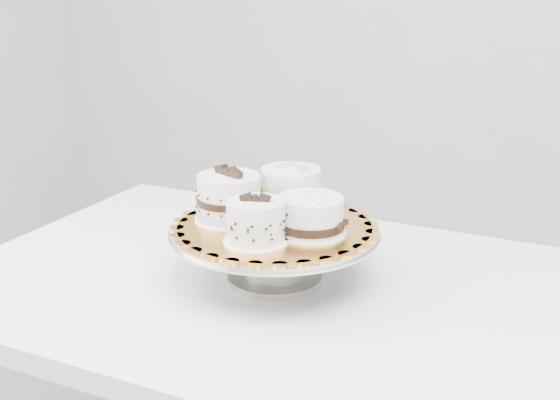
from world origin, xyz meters
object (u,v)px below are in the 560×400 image
at_px(cake_swirl, 256,222).
at_px(cake_ribbon, 311,216).
at_px(cake_banded, 229,199).
at_px(cake_dots, 291,189).
at_px(cake_stand, 275,245).
at_px(table, 275,323).
at_px(cake_board, 275,227).

relative_size(cake_swirl, cake_ribbon, 0.92).
relative_size(cake_banded, cake_dots, 1.12).
distance_m(cake_swirl, cake_ribbon, 0.10).
bearing_deg(cake_banded, cake_ribbon, 21.51).
relative_size(cake_stand, cake_dots, 2.80).
height_order(table, cake_board, cake_board).
distance_m(cake_swirl, cake_dots, 0.17).
bearing_deg(cake_stand, cake_board, 0.00).
height_order(cake_stand, cake_board, cake_board).
distance_m(cake_banded, cake_ribbon, 0.16).
relative_size(cake_board, cake_swirl, 2.86).
bearing_deg(cake_dots, table, -96.42).
xyz_separation_m(table, cake_swirl, (0.00, -0.09, 0.22)).
distance_m(table, cake_ribbon, 0.23).
xyz_separation_m(cake_banded, cake_dots, (0.08, 0.09, 0.00)).
height_order(cake_board, cake_swirl, cake_swirl).
xyz_separation_m(cake_swirl, cake_dots, (-0.01, 0.17, 0.01)).
bearing_deg(cake_board, cake_ribbon, -7.48).
bearing_deg(cake_dots, cake_board, -96.16).
distance_m(cake_dots, cake_ribbon, 0.12).
relative_size(cake_stand, cake_banded, 2.49).
distance_m(table, cake_board, 0.19).
height_order(cake_board, cake_dots, cake_dots).
bearing_deg(cake_stand, cake_dots, 92.71).
bearing_deg(cake_board, table, 99.41).
bearing_deg(cake_ribbon, table, 172.37).
distance_m(cake_stand, cake_swirl, 0.11).
bearing_deg(cake_board, cake_banded, -178.71).
bearing_deg(cake_stand, table, 99.41).
xyz_separation_m(table, cake_board, (0.00, -0.00, 0.19)).
xyz_separation_m(cake_board, cake_dots, (-0.00, 0.08, 0.04)).
height_order(cake_banded, cake_ribbon, cake_banded).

